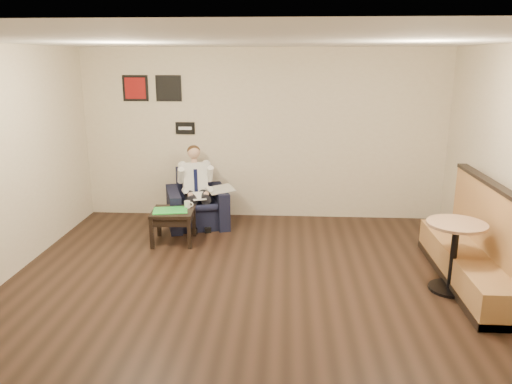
# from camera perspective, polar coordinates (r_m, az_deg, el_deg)

# --- Properties ---
(ground) EXTENTS (6.00, 6.00, 0.00)m
(ground) POSITION_cam_1_polar(r_m,az_deg,el_deg) (5.84, -0.67, -11.69)
(ground) COLOR black
(ground) RESTS_ON ground
(wall_back) EXTENTS (6.00, 0.02, 2.80)m
(wall_back) POSITION_cam_1_polar(r_m,az_deg,el_deg) (8.30, 0.83, 6.56)
(wall_back) COLOR beige
(wall_back) RESTS_ON ground
(wall_front) EXTENTS (6.00, 0.02, 2.80)m
(wall_front) POSITION_cam_1_polar(r_m,az_deg,el_deg) (2.55, -5.87, -13.91)
(wall_front) COLOR beige
(wall_front) RESTS_ON ground
(ceiling) EXTENTS (6.00, 6.00, 0.02)m
(ceiling) POSITION_cam_1_polar(r_m,az_deg,el_deg) (5.22, -0.76, 16.92)
(ceiling) COLOR white
(ceiling) RESTS_ON wall_back
(seating_sign) EXTENTS (0.32, 0.02, 0.20)m
(seating_sign) POSITION_cam_1_polar(r_m,az_deg,el_deg) (8.43, -8.10, 7.23)
(seating_sign) COLOR black
(seating_sign) RESTS_ON wall_back
(art_print_left) EXTENTS (0.42, 0.03, 0.42)m
(art_print_left) POSITION_cam_1_polar(r_m,az_deg,el_deg) (8.57, -13.61, 11.46)
(art_print_left) COLOR maroon
(art_print_left) RESTS_ON wall_back
(art_print_right) EXTENTS (0.42, 0.03, 0.42)m
(art_print_right) POSITION_cam_1_polar(r_m,az_deg,el_deg) (8.43, -9.96, 11.60)
(art_print_right) COLOR black
(art_print_right) RESTS_ON wall_back
(armchair) EXTENTS (1.15, 1.15, 0.89)m
(armchair) POSITION_cam_1_polar(r_m,az_deg,el_deg) (8.06, -6.77, -0.76)
(armchair) COLOR black
(armchair) RESTS_ON ground
(seated_man) EXTENTS (0.81, 1.00, 1.22)m
(seated_man) POSITION_cam_1_polar(r_m,az_deg,el_deg) (7.91, -6.70, 0.16)
(seated_man) COLOR white
(seated_man) RESTS_ON armchair
(lap_papers) EXTENTS (0.29, 0.34, 0.01)m
(lap_papers) POSITION_cam_1_polar(r_m,az_deg,el_deg) (7.83, -6.60, -0.46)
(lap_papers) COLOR white
(lap_papers) RESTS_ON seated_man
(newspaper) EXTENTS (0.53, 0.59, 0.01)m
(newspaper) POSITION_cam_1_polar(r_m,az_deg,el_deg) (7.98, -4.07, 0.33)
(newspaper) COLOR silver
(newspaper) RESTS_ON armchair
(side_table) EXTENTS (0.63, 0.63, 0.49)m
(side_table) POSITION_cam_1_polar(r_m,az_deg,el_deg) (7.42, -9.41, -3.88)
(side_table) COLOR black
(side_table) RESTS_ON ground
(green_folder) EXTENTS (0.55, 0.44, 0.01)m
(green_folder) POSITION_cam_1_polar(r_m,az_deg,el_deg) (7.33, -9.77, -2.08)
(green_folder) COLOR green
(green_folder) RESTS_ON side_table
(coffee_mug) EXTENTS (0.09, 0.09, 0.10)m
(coffee_mug) POSITION_cam_1_polar(r_m,az_deg,el_deg) (7.43, -7.86, -1.41)
(coffee_mug) COLOR white
(coffee_mug) RESTS_ON side_table
(smartphone) EXTENTS (0.16, 0.09, 0.01)m
(smartphone) POSITION_cam_1_polar(r_m,az_deg,el_deg) (7.50, -8.87, -1.65)
(smartphone) COLOR black
(smartphone) RESTS_ON side_table
(banquette) EXTENTS (0.56, 2.35, 1.20)m
(banquette) POSITION_cam_1_polar(r_m,az_deg,el_deg) (6.45, 23.37, -4.56)
(banquette) COLOR #A67440
(banquette) RESTS_ON ground
(cafe_table) EXTENTS (0.79, 0.79, 0.83)m
(cafe_table) POSITION_cam_1_polar(r_m,az_deg,el_deg) (6.22, 21.62, -6.91)
(cafe_table) COLOR tan
(cafe_table) RESTS_ON ground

